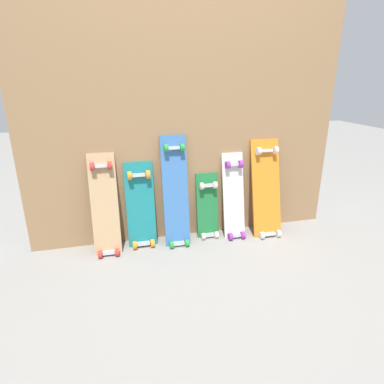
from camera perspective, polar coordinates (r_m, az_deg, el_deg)
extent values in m
plane|color=gray|center=(2.60, -0.38, -7.87)|extent=(12.00, 12.00, 0.00)
cube|color=#99724C|center=(2.39, -0.84, 11.87)|extent=(2.36, 0.04, 1.75)
cube|color=tan|center=(2.36, -15.16, -3.00)|extent=(0.19, 0.20, 0.78)
cube|color=#B7B7BF|center=(2.40, -14.53, -10.36)|extent=(0.08, 0.04, 0.03)
cube|color=#B7B7BF|center=(2.31, -15.83, 4.47)|extent=(0.08, 0.04, 0.03)
cylinder|color=red|center=(2.39, -15.96, -10.58)|extent=(0.03, 0.06, 0.06)
cylinder|color=red|center=(2.38, -13.11, -10.36)|extent=(0.03, 0.06, 0.06)
cylinder|color=red|center=(2.29, -17.31, 4.33)|extent=(0.03, 0.06, 0.06)
cylinder|color=red|center=(2.29, -14.38, 4.58)|extent=(0.03, 0.06, 0.06)
cube|color=#197A7F|center=(2.41, -9.07, -3.01)|extent=(0.21, 0.12, 0.69)
cube|color=#B7B7BF|center=(2.46, -8.60, -9.01)|extent=(0.09, 0.04, 0.03)
cube|color=#B7B7BF|center=(2.34, -9.44, 3.03)|extent=(0.09, 0.04, 0.03)
cylinder|color=orange|center=(2.44, -10.10, -9.29)|extent=(0.03, 0.06, 0.06)
cylinder|color=orange|center=(2.45, -7.03, -9.00)|extent=(0.03, 0.06, 0.06)
cylinder|color=orange|center=(2.32, -11.01, 2.85)|extent=(0.03, 0.06, 0.06)
cylinder|color=orange|center=(2.33, -7.81, 3.10)|extent=(0.03, 0.06, 0.06)
cube|color=#386BAD|center=(2.38, -2.91, -0.75)|extent=(0.19, 0.18, 0.88)
cube|color=#B7B7BF|center=(2.45, -2.34, -9.08)|extent=(0.08, 0.04, 0.03)
cube|color=#B7B7BF|center=(2.33, -3.27, 7.83)|extent=(0.08, 0.04, 0.03)
cylinder|color=#268C3F|center=(2.42, -3.63, -9.35)|extent=(0.03, 0.05, 0.05)
cylinder|color=#268C3F|center=(2.44, -0.90, -9.04)|extent=(0.03, 0.05, 0.05)
cylinder|color=#268C3F|center=(2.30, -4.64, 7.74)|extent=(0.03, 0.05, 0.05)
cylinder|color=#268C3F|center=(2.32, -1.76, 7.90)|extent=(0.03, 0.05, 0.05)
cube|color=#1E7238|center=(2.54, 2.75, -3.15)|extent=(0.17, 0.10, 0.58)
cube|color=#B7B7BF|center=(2.57, 3.04, -7.60)|extent=(0.08, 0.04, 0.03)
cube|color=#B7B7BF|center=(2.47, 2.79, 1.21)|extent=(0.08, 0.04, 0.03)
cylinder|color=beige|center=(2.54, 2.00, -7.86)|extent=(0.03, 0.05, 0.05)
cylinder|color=beige|center=(2.57, 4.31, -7.58)|extent=(0.03, 0.05, 0.05)
cylinder|color=beige|center=(2.44, 1.71, 1.05)|extent=(0.03, 0.05, 0.05)
cylinder|color=beige|center=(2.47, 4.09, 1.24)|extent=(0.03, 0.05, 0.05)
cube|color=silver|center=(2.54, 7.35, -1.42)|extent=(0.17, 0.17, 0.72)
cube|color=#B7B7BF|center=(2.58, 7.77, -7.62)|extent=(0.08, 0.04, 0.03)
cube|color=#B7B7BF|center=(2.49, 7.34, 4.86)|extent=(0.08, 0.04, 0.03)
cylinder|color=purple|center=(2.55, 6.82, -7.86)|extent=(0.03, 0.06, 0.06)
cylinder|color=purple|center=(2.58, 9.00, -7.56)|extent=(0.03, 0.06, 0.06)
cylinder|color=purple|center=(2.45, 6.35, 4.77)|extent=(0.03, 0.06, 0.06)
cylinder|color=purple|center=(2.49, 8.61, 4.90)|extent=(0.03, 0.06, 0.06)
cube|color=orange|center=(2.61, 12.99, -0.11)|extent=(0.23, 0.22, 0.82)
cube|color=#B7B7BF|center=(2.65, 13.48, -7.25)|extent=(0.10, 0.04, 0.03)
cube|color=#B7B7BF|center=(2.57, 12.99, 7.15)|extent=(0.10, 0.04, 0.03)
cylinder|color=beige|center=(2.60, 12.24, -7.55)|extent=(0.03, 0.06, 0.06)
cylinder|color=beige|center=(2.67, 15.04, -7.11)|extent=(0.03, 0.06, 0.06)
cylinder|color=beige|center=(2.52, 11.70, 7.11)|extent=(0.03, 0.06, 0.06)
cylinder|color=beige|center=(2.59, 14.60, 7.20)|extent=(0.03, 0.06, 0.06)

